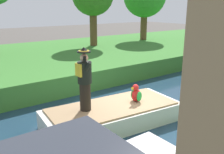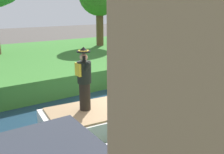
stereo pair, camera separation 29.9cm
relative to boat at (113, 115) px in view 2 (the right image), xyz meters
The scene contains 6 objects.
ground_plane 1.02m from the boat, 90.00° to the left, with size 80.00×80.00×0.00m, color #4C4742.
canal_water 1.00m from the boat, 90.00° to the left, with size 5.88×48.00×0.10m, color #1E384C.
grass_bank_near 8.30m from the boat, behind, with size 10.62×48.00×0.97m, color #38752D.
boat is the anchor object (origin of this frame).
person_pirate 1.51m from the boat, 104.62° to the right, with size 0.61×0.42×1.85m.
parrot_plush 0.99m from the boat, 79.70° to the left, with size 0.36×0.34×0.57m.
Camera 2 is at (5.84, -4.96, 3.63)m, focal length 40.05 mm.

